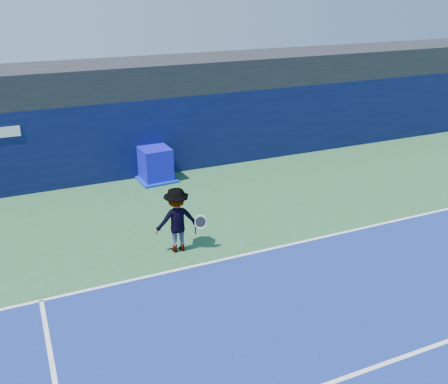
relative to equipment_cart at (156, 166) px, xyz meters
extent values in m
plane|color=#295D34|center=(0.22, -9.49, -0.59)|extent=(80.00, 80.00, 0.00)
cube|color=white|center=(0.22, -6.49, -0.58)|extent=(24.00, 0.10, 0.01)
cube|color=white|center=(0.22, -11.49, -0.58)|extent=(24.00, 0.10, 0.01)
cube|color=black|center=(0.22, 2.01, 3.01)|extent=(36.00, 3.00, 1.20)
cube|color=#0A103B|center=(0.22, 1.01, 0.91)|extent=(36.00, 1.00, 3.00)
cube|color=#110DC0|center=(0.00, 0.00, 0.06)|extent=(1.14, 1.14, 1.29)
cube|color=#0B2AA1|center=(0.00, 0.00, -0.54)|extent=(1.43, 1.43, 0.09)
imported|color=silver|center=(-0.99, -5.47, 0.36)|extent=(1.26, 0.77, 1.89)
cylinder|color=black|center=(-0.54, -5.72, 0.06)|extent=(0.09, 0.17, 0.30)
torus|color=white|center=(-0.40, -5.77, 0.31)|extent=(0.35, 0.20, 0.34)
cylinder|color=black|center=(-0.40, -5.77, 0.31)|extent=(0.29, 0.15, 0.29)
sphere|color=#C0F51B|center=(-0.73, -3.98, 0.45)|extent=(0.07, 0.07, 0.07)
camera|label=1|loc=(-4.77, -17.36, 6.45)|focal=40.00mm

